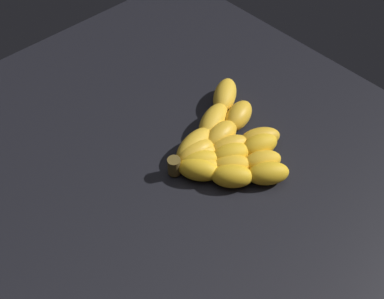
% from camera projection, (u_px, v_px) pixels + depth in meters
% --- Properties ---
extents(ground_plane, '(0.92, 0.70, 0.05)m').
position_uv_depth(ground_plane, '(211.00, 176.00, 0.72)').
color(ground_plane, black).
extents(banana_bunch, '(0.23, 0.22, 0.04)m').
position_uv_depth(banana_bunch, '(224.00, 145.00, 0.71)').
color(banana_bunch, gold).
rests_on(banana_bunch, ground_plane).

